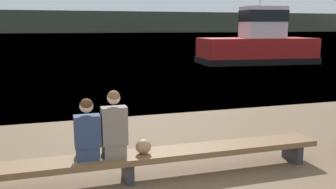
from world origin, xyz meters
The scene contains 7 objects.
water_surface centered at (0.00, 126.70, 0.00)m, with size 240.00×240.00×0.00m, color #386084.
far_shoreline centered at (0.00, 140.21, 3.87)m, with size 600.00×12.00×7.73m, color #424738.
bench_main centered at (-0.27, 2.49, 0.35)m, with size 6.67×0.55×0.43m.
person_left centered at (-0.87, 2.50, 0.83)m, with size 0.39×0.38×0.94m.
person_right centered at (-0.47, 2.50, 0.88)m, with size 0.39×0.38×1.04m.
shopping_bag centered at (-0.02, 2.47, 0.54)m, with size 0.25×0.22×0.24m.
tugboat_red centered at (11.65, 18.77, 1.15)m, with size 7.76×3.90×6.07m.
Camera 1 is at (-1.33, -3.03, 2.41)m, focal length 40.00 mm.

